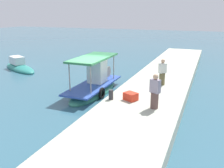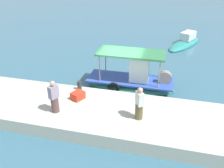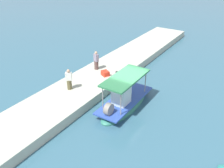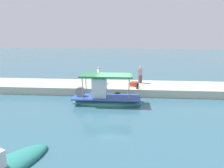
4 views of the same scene
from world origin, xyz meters
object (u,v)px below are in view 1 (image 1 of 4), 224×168
(mooring_bollard, at_px, (111,95))
(marker_buoy, at_px, (90,65))
(fisherman_by_crate, at_px, (155,93))
(fisherman_near_bollard, at_px, (162,73))
(moored_boat_near, at_px, (19,67))
(cargo_crate, at_px, (131,96))
(main_fishing_boat, at_px, (95,85))

(mooring_bollard, xyz_separation_m, marker_buoy, (9.38, 6.11, -0.84))
(fisherman_by_crate, relative_size, marker_buoy, 3.45)
(fisherman_near_bollard, height_order, marker_buoy, fisherman_near_bollard)
(fisherman_by_crate, bearing_deg, marker_buoy, 40.97)
(fisherman_by_crate, distance_m, moored_boat_near, 15.25)
(cargo_crate, bearing_deg, mooring_bollard, 106.14)
(fisherman_by_crate, height_order, mooring_bollard, fisherman_by_crate)
(fisherman_by_crate, xyz_separation_m, marker_buoy, (9.72, 8.44, -1.33))
(marker_buoy, relative_size, moored_boat_near, 0.09)
(main_fishing_boat, bearing_deg, moored_boat_near, 70.27)
(fisherman_near_bollard, height_order, mooring_bollard, fisherman_near_bollard)
(marker_buoy, height_order, moored_boat_near, moored_boat_near)
(fisherman_by_crate, xyz_separation_m, moored_boat_near, (6.27, 13.85, -1.24))
(mooring_bollard, height_order, moored_boat_near, mooring_bollard)
(cargo_crate, relative_size, marker_buoy, 1.35)
(fisherman_near_bollard, bearing_deg, main_fishing_boat, 104.05)
(moored_boat_near, bearing_deg, main_fishing_boat, -109.73)
(mooring_bollard, xyz_separation_m, moored_boat_near, (5.93, 11.52, -0.74))
(mooring_bollard, bearing_deg, main_fishing_boat, 40.56)
(mooring_bollard, relative_size, cargo_crate, 0.79)
(fisherman_near_bollard, relative_size, fisherman_by_crate, 0.98)
(fisherman_near_bollard, distance_m, moored_boat_near, 13.68)
(marker_buoy, bearing_deg, mooring_bollard, -146.93)
(main_fishing_boat, xyz_separation_m, mooring_bollard, (-2.59, -2.22, 0.49))
(mooring_bollard, height_order, marker_buoy, mooring_bollard)
(fisherman_near_bollard, xyz_separation_m, cargo_crate, (-3.34, 0.94, -0.53))
(main_fishing_boat, xyz_separation_m, moored_boat_near, (3.34, 9.30, -0.26))
(fisherman_by_crate, bearing_deg, fisherman_near_bollard, 6.05)
(mooring_bollard, relative_size, marker_buoy, 1.06)
(fisherman_by_crate, xyz_separation_m, cargo_crate, (0.62, 1.36, -0.55))
(mooring_bollard, bearing_deg, marker_buoy, 33.07)
(fisherman_by_crate, height_order, moored_boat_near, fisherman_by_crate)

